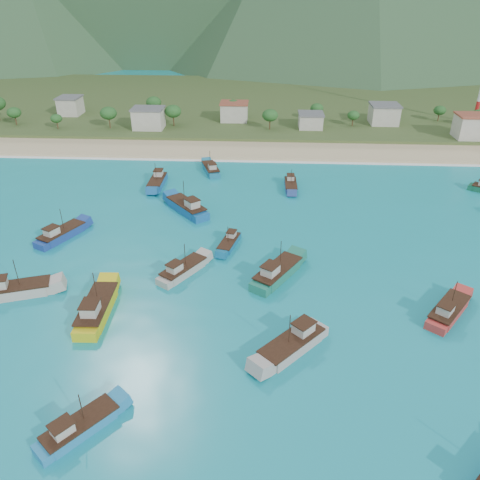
# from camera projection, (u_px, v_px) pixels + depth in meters

# --- Properties ---
(ground) EXTENTS (600.00, 600.00, 0.00)m
(ground) POSITION_uv_depth(u_px,v_px,m) (202.00, 313.00, 71.20)
(ground) COLOR #0C8087
(ground) RESTS_ON ground
(beach) EXTENTS (400.00, 18.00, 1.20)m
(beach) POSITION_uv_depth(u_px,v_px,m) (235.00, 150.00, 140.20)
(beach) COLOR beige
(beach) RESTS_ON ground
(land) EXTENTS (400.00, 110.00, 2.40)m
(land) POSITION_uv_depth(u_px,v_px,m) (245.00, 104.00, 193.48)
(land) COLOR #385123
(land) RESTS_ON ground
(surf_line) EXTENTS (400.00, 2.50, 0.08)m
(surf_line) POSITION_uv_depth(u_px,v_px,m) (233.00, 161.00, 131.90)
(surf_line) COLOR white
(surf_line) RESTS_ON ground
(village) EXTENTS (217.78, 30.82, 6.75)m
(village) POSITION_uv_depth(u_px,v_px,m) (297.00, 116.00, 157.42)
(village) COLOR beige
(village) RESTS_ON ground
(vegetation) EXTENTS (276.55, 25.81, 8.49)m
(vegetation) POSITION_uv_depth(u_px,v_px,m) (181.00, 113.00, 159.22)
(vegetation) COLOR #235623
(vegetation) RESTS_ON ground
(boat_1) EXTENTS (2.79, 9.21, 5.43)m
(boat_1) POSITION_uv_depth(u_px,v_px,m) (291.00, 185.00, 114.35)
(boat_1) COLOR navy
(boat_1) RESTS_ON ground
(boat_2) EXTENTS (4.09, 12.51, 7.32)m
(boat_2) POSITION_uv_depth(u_px,v_px,m) (97.00, 309.00, 70.53)
(boat_2) COLOR gold
(boat_2) RESTS_ON ground
(boat_4) EXTENTS (10.84, 11.90, 7.36)m
(boat_4) POSITION_uv_depth(u_px,v_px,m) (187.00, 208.00, 102.21)
(boat_4) COLOR #13589A
(boat_4) RESTS_ON ground
(boat_5) EXTENTS (8.35, 9.21, 5.69)m
(boat_5) POSITION_uv_depth(u_px,v_px,m) (79.00, 428.00, 52.15)
(boat_5) COLOR teal
(boat_5) RESTS_ON ground
(boat_6) EXTENTS (8.96, 10.19, 6.22)m
(boat_6) POSITION_uv_depth(u_px,v_px,m) (448.00, 312.00, 70.42)
(boat_6) COLOR #B7332E
(boat_6) RESTS_ON ground
(boat_9) EXTENTS (3.21, 10.73, 6.33)m
(boat_9) POSITION_uv_depth(u_px,v_px,m) (157.00, 182.00, 115.79)
(boat_9) COLOR #195C9B
(boat_9) RESTS_ON ground
(boat_13) EXTENTS (4.32, 8.51, 4.83)m
(boat_13) POSITION_uv_depth(u_px,v_px,m) (229.00, 244.00, 89.21)
(boat_13) COLOR #0E6290
(boat_13) RESTS_ON ground
(boat_14) EXTENTS (12.20, 7.03, 6.92)m
(boat_14) POSITION_uv_depth(u_px,v_px,m) (15.00, 291.00, 74.95)
(boat_14) COLOR #B6ADA4
(boat_14) RESTS_ON ground
(boat_18) EXTENTS (9.38, 12.06, 7.10)m
(boat_18) POSITION_uv_depth(u_px,v_px,m) (277.00, 273.00, 79.36)
(boat_18) COLOR #1B725C
(boat_18) RESTS_ON ground
(boat_19) EXTENTS (8.06, 10.13, 6.00)m
(boat_19) POSITION_uv_depth(u_px,v_px,m) (183.00, 270.00, 80.50)
(boat_19) COLOR #A8A499
(boat_19) RESTS_ON ground
(boat_20) EXTENTS (7.65, 11.15, 6.41)m
(boat_20) POSITION_uv_depth(u_px,v_px,m) (61.00, 235.00, 91.73)
(boat_20) COLOR navy
(boat_20) RESTS_ON ground
(boat_22) EXTENTS (6.01, 10.52, 5.97)m
(boat_22) POSITION_uv_depth(u_px,v_px,m) (211.00, 170.00, 123.73)
(boat_22) COLOR #196C8D
(boat_22) RESTS_ON ground
(boat_28) EXTENTS (10.43, 10.80, 6.85)m
(boat_28) POSITION_uv_depth(u_px,v_px,m) (293.00, 345.00, 63.80)
(boat_28) COLOR #AAA19B
(boat_28) RESTS_ON ground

